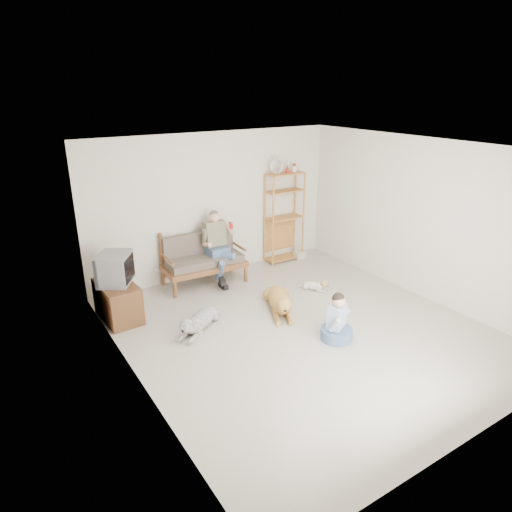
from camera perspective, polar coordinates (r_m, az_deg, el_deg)
floor at (r=7.03m, az=5.78°, el=-9.16°), size 5.50×5.50×0.00m
ceiling at (r=6.16m, az=6.70°, el=13.19°), size 5.50×5.50×0.00m
wall_back at (r=8.69m, az=-5.19°, el=6.36°), size 5.00×0.00×5.00m
wall_front at (r=4.84m, az=27.08°, el=-8.04°), size 5.00×0.00×5.00m
wall_left at (r=5.37m, az=-15.21°, el=-3.56°), size 0.00×5.50×5.50m
wall_right at (r=8.21m, az=20.04°, el=4.33°), size 0.00×5.50×5.50m
loveseat at (r=8.47m, az=-6.70°, el=-0.23°), size 1.53×0.76×0.95m
man at (r=8.35m, az=-4.63°, el=0.55°), size 0.51×0.73×1.19m
etagere at (r=9.39m, az=3.54°, el=4.94°), size 0.82×0.36×2.15m
book_stack at (r=9.80m, az=5.49°, el=0.21°), size 0.24×0.17×0.15m
tv_stand at (r=7.50m, az=-16.93°, el=-5.44°), size 0.55×0.93×0.60m
crt_tv at (r=7.33m, az=-17.21°, el=-1.51°), size 0.69×0.72×0.47m
wall_outlet at (r=8.53m, az=-12.37°, el=-1.76°), size 0.12×0.02×0.08m
golden_retriever at (r=7.49m, az=2.98°, el=-5.67°), size 0.72×1.27×0.41m
shaggy_dog at (r=6.99m, az=-7.23°, el=-8.10°), size 0.99×0.79×0.36m
terrier at (r=8.30m, az=7.56°, el=-3.65°), size 0.38×0.50×0.22m
child at (r=6.75m, az=10.07°, el=-8.21°), size 0.47×0.47×0.74m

